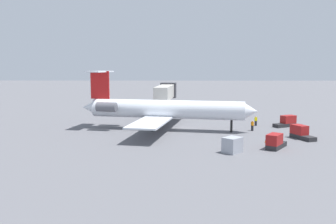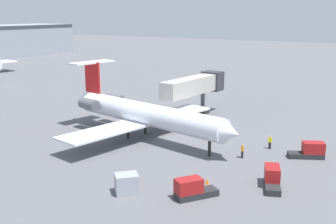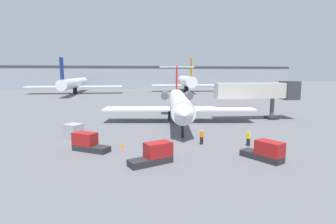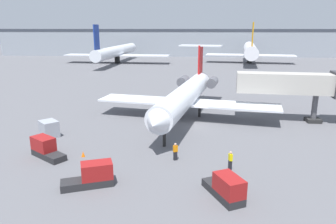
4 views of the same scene
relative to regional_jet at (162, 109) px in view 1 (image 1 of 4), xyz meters
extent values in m
cube|color=#5B5B60|center=(1.38, -3.01, -3.44)|extent=(400.00, 400.00, 0.10)
cylinder|color=silver|center=(-0.15, -0.75, -0.03)|extent=(7.55, 24.61, 2.93)
cone|color=silver|center=(-2.63, -13.56, -0.03)|extent=(3.15, 2.69, 2.78)
cone|color=silver|center=(2.36, 12.16, -0.03)|extent=(2.94, 3.03, 2.49)
cube|color=silver|center=(6.53, -1.03, -1.19)|extent=(12.09, 6.51, 0.24)
cube|color=silver|center=(-6.45, 1.49, -1.19)|extent=(12.09, 6.51, 0.24)
cylinder|color=#595960|center=(3.94, 7.88, 0.37)|extent=(2.08, 3.43, 1.50)
cylinder|color=#595960|center=(-0.70, 8.78, 0.37)|extent=(2.08, 3.43, 1.50)
cube|color=red|center=(2.00, 10.29, 3.72)|extent=(0.85, 3.19, 4.57)
cube|color=silver|center=(2.00, 10.29, 5.90)|extent=(7.13, 3.65, 0.20)
cylinder|color=black|center=(-2.10, -10.81, -2.44)|extent=(0.36, 0.36, 1.89)
cylinder|color=black|center=(1.81, 0.91, -2.44)|extent=(0.36, 0.36, 1.89)
cylinder|color=black|center=(-1.34, 1.52, -2.44)|extent=(0.36, 0.36, 1.89)
cube|color=#B7B2A8|center=(13.39, -0.16, 1.69)|extent=(13.72, 3.92, 2.60)
cube|color=#333338|center=(19.73, -0.79, 1.69)|extent=(2.70, 3.42, 3.20)
cylinder|color=#4C4C51|center=(16.76, -0.49, -1.50)|extent=(0.70, 0.70, 3.78)
cube|color=#262626|center=(16.76, -0.49, -3.14)|extent=(1.80, 1.80, 0.50)
cube|color=black|center=(-0.75, -14.35, -2.96)|extent=(0.39, 0.36, 0.85)
cube|color=orange|center=(-0.75, -14.35, -2.24)|extent=(0.47, 0.41, 0.60)
sphere|color=tan|center=(-0.75, -14.35, -1.82)|extent=(0.24, 0.24, 0.24)
cube|color=black|center=(4.16, -16.01, -2.96)|extent=(0.32, 0.37, 0.85)
cube|color=yellow|center=(4.16, -16.01, -2.24)|extent=(0.36, 0.45, 0.60)
sphere|color=tan|center=(4.16, -16.01, -1.82)|extent=(0.24, 0.24, 0.24)
cube|color=#262628|center=(-7.38, -19.98, -3.09)|extent=(4.24, 2.74, 0.60)
cube|color=maroon|center=(-6.63, -19.70, -2.14)|extent=(2.74, 2.16, 1.30)
cube|color=#262628|center=(3.09, -20.61, -3.09)|extent=(3.02, 4.21, 0.60)
cube|color=maroon|center=(3.44, -21.33, -2.14)|extent=(2.32, 2.77, 1.30)
cube|color=#262628|center=(-12.89, -14.71, -3.09)|extent=(4.08, 3.43, 0.60)
cube|color=maroon|center=(-13.54, -14.25, -2.14)|extent=(2.77, 2.52, 1.30)
cube|color=#999EA8|center=(-15.48, -8.77, -2.46)|extent=(2.66, 2.65, 1.86)
cone|color=orange|center=(-9.68, -14.23, -3.11)|extent=(0.36, 0.36, 0.55)
camera|label=1|loc=(-57.21, -1.74, 6.77)|focal=38.51mm
camera|label=2|loc=(-44.48, -30.79, 12.96)|focal=44.89mm
camera|label=3|loc=(-10.33, -42.94, 4.69)|focal=28.76mm
camera|label=4|loc=(0.66, -41.95, 8.66)|focal=33.80mm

